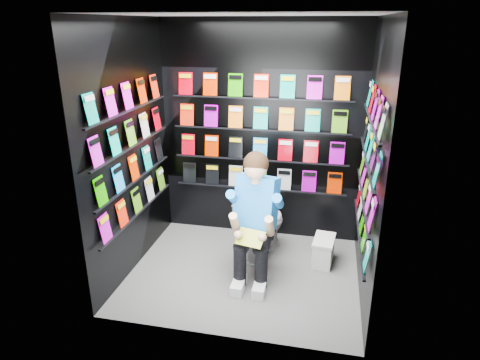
# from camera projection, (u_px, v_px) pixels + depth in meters

# --- Properties ---
(floor) EXTENTS (2.40, 2.40, 0.00)m
(floor) POSITION_uv_depth(u_px,v_px,m) (244.00, 273.00, 4.60)
(floor) COLOR slate
(floor) RESTS_ON ground
(ceiling) EXTENTS (2.40, 2.40, 0.00)m
(ceiling) POSITION_uv_depth(u_px,v_px,m) (244.00, 14.00, 3.70)
(ceiling) COLOR white
(ceiling) RESTS_ON floor
(wall_back) EXTENTS (2.40, 0.04, 2.60)m
(wall_back) POSITION_uv_depth(u_px,v_px,m) (261.00, 133.00, 5.07)
(wall_back) COLOR black
(wall_back) RESTS_ON floor
(wall_front) EXTENTS (2.40, 0.04, 2.60)m
(wall_front) POSITION_uv_depth(u_px,v_px,m) (218.00, 196.00, 3.23)
(wall_front) COLOR black
(wall_front) RESTS_ON floor
(wall_left) EXTENTS (0.04, 2.00, 2.60)m
(wall_left) POSITION_uv_depth(u_px,v_px,m) (130.00, 151.00, 4.38)
(wall_left) COLOR black
(wall_left) RESTS_ON floor
(wall_right) EXTENTS (0.04, 2.00, 2.60)m
(wall_right) POSITION_uv_depth(u_px,v_px,m) (372.00, 166.00, 3.91)
(wall_right) COLOR black
(wall_right) RESTS_ON floor
(comics_back) EXTENTS (2.10, 0.06, 1.37)m
(comics_back) POSITION_uv_depth(u_px,v_px,m) (260.00, 133.00, 5.04)
(comics_back) COLOR red
(comics_back) RESTS_ON wall_back
(comics_left) EXTENTS (0.06, 1.70, 1.37)m
(comics_left) POSITION_uv_depth(u_px,v_px,m) (132.00, 150.00, 4.38)
(comics_left) COLOR red
(comics_left) RESTS_ON wall_left
(comics_right) EXTENTS (0.06, 1.70, 1.37)m
(comics_right) POSITION_uv_depth(u_px,v_px,m) (369.00, 165.00, 3.92)
(comics_right) COLOR red
(comics_right) RESTS_ON wall_right
(toilet) EXTENTS (0.58, 0.82, 0.73)m
(toilet) POSITION_uv_depth(u_px,v_px,m) (262.00, 225.00, 4.87)
(toilet) COLOR white
(toilet) RESTS_ON floor
(longbox) EXTENTS (0.24, 0.38, 0.27)m
(longbox) POSITION_uv_depth(u_px,v_px,m) (323.00, 252.00, 4.76)
(longbox) COLOR silver
(longbox) RESTS_ON floor
(longbox_lid) EXTENTS (0.26, 0.40, 0.03)m
(longbox_lid) POSITION_uv_depth(u_px,v_px,m) (324.00, 240.00, 4.71)
(longbox_lid) COLOR silver
(longbox_lid) RESTS_ON longbox
(reader) EXTENTS (0.73, 0.93, 1.51)m
(reader) POSITION_uv_depth(u_px,v_px,m) (257.00, 203.00, 4.37)
(reader) COLOR blue
(reader) RESTS_ON toilet
(held_comic) EXTENTS (0.30, 0.22, 0.11)m
(held_comic) POSITION_uv_depth(u_px,v_px,m) (250.00, 238.00, 4.13)
(held_comic) COLOR green
(held_comic) RESTS_ON reader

